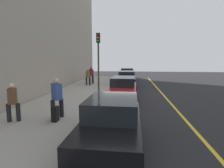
{
  "coord_description": "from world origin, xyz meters",
  "views": [
    {
      "loc": [
        13.06,
        0.71,
        2.76
      ],
      "look_at": [
        -0.32,
        -0.74,
        0.9
      ],
      "focal_mm": 28.95,
      "sensor_mm": 36.0,
      "label": 1
    }
  ],
  "objects_px": {
    "parked_car_black": "(112,121)",
    "rolling_suitcase": "(55,114)",
    "traffic_light_pole": "(98,53)",
    "pedestrian_brown_coat": "(13,101)",
    "pedestrian_burgundy_coat": "(91,75)",
    "pedestrian_olive_coat": "(88,76)",
    "parked_car_maroon": "(127,74)",
    "parked_car_navy": "(127,78)",
    "pedestrian_blue_coat": "(57,97)",
    "parked_car_red": "(123,88)"
  },
  "relations": [
    {
      "from": "parked_car_maroon",
      "to": "pedestrian_burgundy_coat",
      "type": "xyz_separation_m",
      "value": [
        6.34,
        -3.7,
        0.35
      ]
    },
    {
      "from": "pedestrian_brown_coat",
      "to": "pedestrian_burgundy_coat",
      "type": "bearing_deg",
      "value": 177.0
    },
    {
      "from": "parked_car_maroon",
      "to": "pedestrian_olive_coat",
      "type": "bearing_deg",
      "value": -27.31
    },
    {
      "from": "parked_car_navy",
      "to": "parked_car_black",
      "type": "height_order",
      "value": "same"
    },
    {
      "from": "parked_car_red",
      "to": "pedestrian_blue_coat",
      "type": "height_order",
      "value": "pedestrian_blue_coat"
    },
    {
      "from": "traffic_light_pole",
      "to": "rolling_suitcase",
      "type": "relative_size",
      "value": 4.52
    },
    {
      "from": "parked_car_maroon",
      "to": "pedestrian_blue_coat",
      "type": "distance_m",
      "value": 17.9
    },
    {
      "from": "pedestrian_blue_coat",
      "to": "pedestrian_burgundy_coat",
      "type": "relative_size",
      "value": 1.0
    },
    {
      "from": "parked_car_maroon",
      "to": "pedestrian_olive_coat",
      "type": "distance_m",
      "value": 8.27
    },
    {
      "from": "parked_car_navy",
      "to": "pedestrian_burgundy_coat",
      "type": "relative_size",
      "value": 2.69
    },
    {
      "from": "parked_car_black",
      "to": "pedestrian_olive_coat",
      "type": "height_order",
      "value": "pedestrian_olive_coat"
    },
    {
      "from": "parked_car_maroon",
      "to": "parked_car_black",
      "type": "relative_size",
      "value": 1.01
    },
    {
      "from": "pedestrian_blue_coat",
      "to": "pedestrian_burgundy_coat",
      "type": "xyz_separation_m",
      "value": [
        -11.36,
        -1.02,
        -0.0
      ]
    },
    {
      "from": "parked_car_red",
      "to": "parked_car_black",
      "type": "height_order",
      "value": "same"
    },
    {
      "from": "parked_car_black",
      "to": "pedestrian_brown_coat",
      "type": "bearing_deg",
      "value": -106.18
    },
    {
      "from": "pedestrian_burgundy_coat",
      "to": "pedestrian_blue_coat",
      "type": "bearing_deg",
      "value": 5.12
    },
    {
      "from": "parked_car_black",
      "to": "traffic_light_pole",
      "type": "height_order",
      "value": "traffic_light_pole"
    },
    {
      "from": "pedestrian_brown_coat",
      "to": "parked_car_maroon",
      "type": "bearing_deg",
      "value": 166.73
    },
    {
      "from": "parked_car_maroon",
      "to": "pedestrian_brown_coat",
      "type": "xyz_separation_m",
      "value": [
        18.34,
        -4.32,
        0.26
      ]
    },
    {
      "from": "parked_car_navy",
      "to": "rolling_suitcase",
      "type": "bearing_deg",
      "value": -12.65
    },
    {
      "from": "parked_car_navy",
      "to": "rolling_suitcase",
      "type": "distance_m",
      "value": 12.23
    },
    {
      "from": "pedestrian_burgundy_coat",
      "to": "traffic_light_pole",
      "type": "height_order",
      "value": "traffic_light_pole"
    },
    {
      "from": "pedestrian_burgundy_coat",
      "to": "pedestrian_olive_coat",
      "type": "bearing_deg",
      "value": -5.43
    },
    {
      "from": "parked_car_black",
      "to": "rolling_suitcase",
      "type": "distance_m",
      "value": 2.96
    },
    {
      "from": "parked_car_black",
      "to": "rolling_suitcase",
      "type": "bearing_deg",
      "value": -119.21
    },
    {
      "from": "parked_car_maroon",
      "to": "pedestrian_burgundy_coat",
      "type": "height_order",
      "value": "pedestrian_burgundy_coat"
    },
    {
      "from": "parked_car_red",
      "to": "rolling_suitcase",
      "type": "xyz_separation_m",
      "value": [
        5.45,
        -2.6,
        -0.29
      ]
    },
    {
      "from": "parked_car_black",
      "to": "pedestrian_brown_coat",
      "type": "relative_size",
      "value": 2.64
    },
    {
      "from": "traffic_light_pole",
      "to": "pedestrian_brown_coat",
      "type": "bearing_deg",
      "value": -20.85
    },
    {
      "from": "pedestrian_brown_coat",
      "to": "rolling_suitcase",
      "type": "distance_m",
      "value": 1.83
    },
    {
      "from": "rolling_suitcase",
      "to": "pedestrian_blue_coat",
      "type": "bearing_deg",
      "value": -168.55
    },
    {
      "from": "traffic_light_pole",
      "to": "rolling_suitcase",
      "type": "xyz_separation_m",
      "value": [
        6.26,
        -0.72,
        -2.71
      ]
    },
    {
      "from": "parked_car_navy",
      "to": "parked_car_black",
      "type": "bearing_deg",
      "value": -0.47
    },
    {
      "from": "parked_car_black",
      "to": "traffic_light_pole",
      "type": "xyz_separation_m",
      "value": [
        -7.7,
        -1.85,
        2.43
      ]
    },
    {
      "from": "pedestrian_olive_coat",
      "to": "parked_car_red",
      "type": "bearing_deg",
      "value": 35.39
    },
    {
      "from": "parked_car_black",
      "to": "pedestrian_blue_coat",
      "type": "bearing_deg",
      "value": -125.44
    },
    {
      "from": "parked_car_red",
      "to": "pedestrian_brown_coat",
      "type": "xyz_separation_m",
      "value": [
        5.64,
        -4.34,
        0.26
      ]
    },
    {
      "from": "pedestrian_burgundy_coat",
      "to": "rolling_suitcase",
      "type": "height_order",
      "value": "pedestrian_burgundy_coat"
    },
    {
      "from": "parked_car_red",
      "to": "rolling_suitcase",
      "type": "bearing_deg",
      "value": -25.53
    },
    {
      "from": "pedestrian_blue_coat",
      "to": "traffic_light_pole",
      "type": "xyz_separation_m",
      "value": [
        -5.8,
        0.81,
        2.08
      ]
    },
    {
      "from": "pedestrian_blue_coat",
      "to": "pedestrian_brown_coat",
      "type": "bearing_deg",
      "value": -68.6
    },
    {
      "from": "parked_car_red",
      "to": "traffic_light_pole",
      "type": "bearing_deg",
      "value": -113.28
    },
    {
      "from": "rolling_suitcase",
      "to": "traffic_light_pole",
      "type": "bearing_deg",
      "value": 173.47
    },
    {
      "from": "parked_car_red",
      "to": "pedestrian_brown_coat",
      "type": "height_order",
      "value": "pedestrian_brown_coat"
    },
    {
      "from": "pedestrian_burgundy_coat",
      "to": "traffic_light_pole",
      "type": "xyz_separation_m",
      "value": [
        5.56,
        1.83,
        2.08
      ]
    },
    {
      "from": "pedestrian_blue_coat",
      "to": "pedestrian_brown_coat",
      "type": "relative_size",
      "value": 1.1
    },
    {
      "from": "parked_car_navy",
      "to": "pedestrian_blue_coat",
      "type": "distance_m",
      "value": 11.81
    },
    {
      "from": "parked_car_navy",
      "to": "rolling_suitcase",
      "type": "xyz_separation_m",
      "value": [
        11.93,
        -2.68,
        -0.29
      ]
    },
    {
      "from": "pedestrian_brown_coat",
      "to": "traffic_light_pole",
      "type": "bearing_deg",
      "value": 159.15
    },
    {
      "from": "pedestrian_olive_coat",
      "to": "rolling_suitcase",
      "type": "relative_size",
      "value": 1.66
    }
  ]
}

